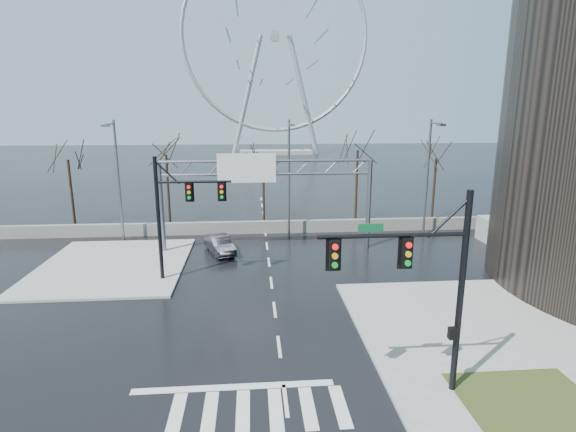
{
  "coord_description": "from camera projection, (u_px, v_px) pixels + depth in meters",
  "views": [
    {
      "loc": [
        -1.12,
        -18.9,
        10.7
      ],
      "look_at": [
        1.19,
        9.49,
        4.0
      ],
      "focal_mm": 28.0,
      "sensor_mm": 36.0,
      "label": 1
    }
  ],
  "objects": [
    {
      "name": "sidewalk_far",
      "position": [
        113.0,
        265.0,
        31.63
      ],
      "size": [
        10.0,
        12.0,
        0.15
      ],
      "primitive_type": "cube",
      "color": "gray",
      "rests_on": "ground"
    },
    {
      "name": "car",
      "position": [
        220.0,
        244.0,
        34.45
      ],
      "size": [
        2.8,
        4.4,
        1.37
      ],
      "primitive_type": "imported",
      "rotation": [
        0.0,
        0.0,
        0.35
      ],
      "color": "black",
      "rests_on": "ground"
    },
    {
      "name": "signal_mast_far",
      "position": [
        176.0,
        207.0,
        28.0
      ],
      "size": [
        4.72,
        0.41,
        8.0
      ],
      "color": "black",
      "rests_on": "ground"
    },
    {
      "name": "tree_far_left",
      "position": [
        69.0,
        168.0,
        41.47
      ],
      "size": [
        3.5,
        3.5,
        7.0
      ],
      "color": "black",
      "rests_on": "ground"
    },
    {
      "name": "tree_center",
      "position": [
        263.0,
        169.0,
        43.46
      ],
      "size": [
        3.25,
        3.25,
        6.5
      ],
      "color": "black",
      "rests_on": "ground"
    },
    {
      "name": "streetlight_left",
      "position": [
        117.0,
        172.0,
        36.2
      ],
      "size": [
        0.5,
        2.55,
        10.0
      ],
      "color": "slate",
      "rests_on": "ground"
    },
    {
      "name": "streetlight_mid",
      "position": [
        289.0,
        170.0,
        37.31
      ],
      "size": [
        0.5,
        2.55,
        10.0
      ],
      "color": "slate",
      "rests_on": "ground"
    },
    {
      "name": "barrier_wall",
      "position": [
        265.0,
        227.0,
        40.15
      ],
      "size": [
        52.0,
        0.5,
        1.1
      ],
      "primitive_type": "cube",
      "color": "slate",
      "rests_on": "ground"
    },
    {
      "name": "tree_right",
      "position": [
        357.0,
        159.0,
        42.96
      ],
      "size": [
        3.9,
        3.9,
        7.8
      ],
      "color": "black",
      "rests_on": "ground"
    },
    {
      "name": "tree_left",
      "position": [
        166.0,
        163.0,
        41.6
      ],
      "size": [
        3.75,
        3.75,
        7.5
      ],
      "color": "black",
      "rests_on": "ground"
    },
    {
      "name": "tree_far_right",
      "position": [
        436.0,
        166.0,
        44.26
      ],
      "size": [
        3.4,
        3.4,
        6.8
      ],
      "color": "black",
      "rests_on": "ground"
    },
    {
      "name": "sidewalk_right_ext",
      "position": [
        466.0,
        318.0,
        23.58
      ],
      "size": [
        12.0,
        10.0,
        0.15
      ],
      "primitive_type": "cube",
      "color": "gray",
      "rests_on": "ground"
    },
    {
      "name": "signal_mast_near",
      "position": [
        427.0,
        276.0,
        16.25
      ],
      "size": [
        5.52,
        0.41,
        8.0
      ],
      "color": "black",
      "rests_on": "ground"
    },
    {
      "name": "streetlight_right",
      "position": [
        429.0,
        169.0,
        38.25
      ],
      "size": [
        0.5,
        2.55,
        10.0
      ],
      "color": "slate",
      "rests_on": "ground"
    },
    {
      "name": "grass_strip",
      "position": [
        528.0,
        401.0,
        16.7
      ],
      "size": [
        5.0,
        4.0,
        0.02
      ],
      "primitive_type": "cube",
      "color": "#2C3817",
      "rests_on": "sidewalk_near"
    },
    {
      "name": "sign_gantry",
      "position": [
        262.0,
        185.0,
        34.17
      ],
      "size": [
        16.36,
        0.4,
        7.6
      ],
      "color": "slate",
      "rests_on": "ground"
    },
    {
      "name": "ground",
      "position": [
        279.0,
        347.0,
        20.87
      ],
      "size": [
        260.0,
        260.0,
        0.0
      ],
      "primitive_type": "plane",
      "color": "black",
      "rests_on": "ground"
    },
    {
      "name": "ferris_wheel",
      "position": [
        275.0,
        45.0,
        107.46
      ],
      "size": [
        45.0,
        6.0,
        50.91
      ],
      "color": "gray",
      "rests_on": "ground"
    }
  ]
}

